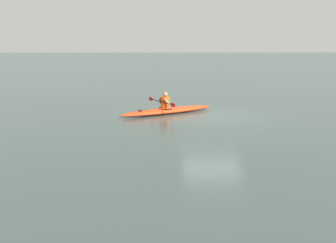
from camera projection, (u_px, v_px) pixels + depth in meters
name	position (u px, v px, depth m)	size (l,w,h in m)	color
ground_plane	(213.00, 115.00, 16.83)	(160.00, 160.00, 0.00)	#384742
kayak	(168.00, 111.00, 17.20)	(4.25, 2.76, 0.26)	red
kayaker	(165.00, 102.00, 17.05)	(1.17, 2.07, 0.71)	#E04C14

